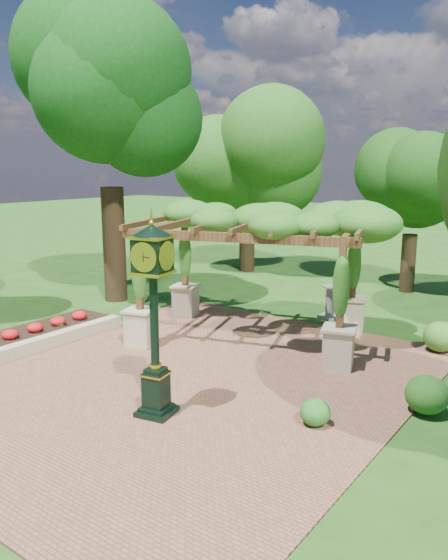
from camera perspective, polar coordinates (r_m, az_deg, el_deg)
The scene contains 13 objects.
ground at distance 12.72m, azimuth -6.79°, elevation -11.65°, with size 120.00×120.00×0.00m, color #1E4714.
brick_plaza at distance 13.40m, azimuth -3.84°, elevation -10.24°, with size 10.00×12.00×0.04m, color brown.
border_wall at distance 16.23m, azimuth -17.66°, elevation -6.12°, with size 0.35×5.00×0.40m, color #C6B793.
flower_bed at distance 16.95m, azimuth -19.47°, elevation -5.56°, with size 1.50×5.00×0.36m, color red.
pedestal_clock at distance 10.86m, azimuth -7.36°, elevation -2.41°, with size 0.93×0.93×4.00m.
pergola at distance 15.69m, azimuth 2.91°, elevation 5.49°, with size 7.34×5.75×4.05m.
sundial at distance 18.69m, azimuth 11.04°, elevation -2.48°, with size 0.64×0.64×1.13m.
shrub_front at distance 11.17m, azimuth 9.51°, elevation -13.48°, with size 0.60×0.60×0.54m, color #21621C.
shrub_mid at distance 12.20m, azimuth 20.45°, elevation -11.16°, with size 0.89×0.89×0.80m, color #205116.
shrub_back at distance 16.16m, azimuth 21.71°, elevation -5.53°, with size 0.94×0.94×0.84m, color #31661D.
tree_west_near at distance 20.89m, azimuth -12.04°, elevation 18.50°, with size 4.66×4.66×11.05m.
tree_west_far at distance 26.32m, azimuth 2.49°, elevation 12.69°, with size 4.63×4.63×7.93m.
tree_north at distance 23.04m, azimuth 19.18°, elevation 9.02°, with size 4.00×4.00×6.07m.
Camera 1 is at (8.01, -8.49, 5.07)m, focal length 35.00 mm.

